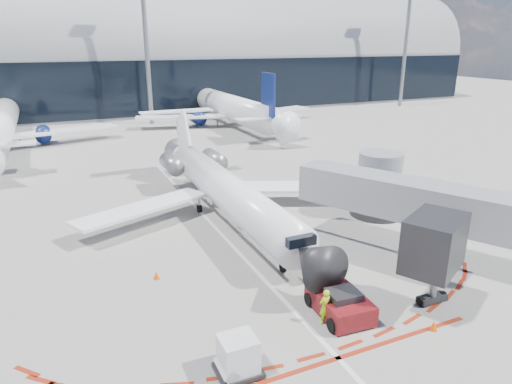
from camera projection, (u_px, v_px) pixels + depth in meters
name	position (u px, v px, depth m)	size (l,w,h in m)	color
ground	(235.00, 249.00, 28.94)	(260.00, 260.00, 0.00)	gray
apron_centerline	(224.00, 237.00, 30.67)	(0.25, 40.00, 0.01)	silver
apron_stop_bar	(338.00, 358.00, 19.00)	(14.00, 0.25, 0.01)	maroon
terminal_building	(101.00, 64.00, 82.41)	(150.00, 24.15, 24.00)	#95979A
jet_bridge	(394.00, 198.00, 29.22)	(10.03, 15.20, 4.90)	gray
light_mast_centre	(146.00, 41.00, 68.44)	(0.70, 0.70, 25.00)	gray
light_mast_east	(406.00, 41.00, 87.99)	(0.70, 0.70, 25.00)	gray
regional_jet	(222.00, 187.00, 33.87)	(21.94, 27.06, 6.78)	white
pushback_tug	(340.00, 303.00, 21.90)	(2.51, 5.45, 1.40)	#550C0E
ramp_worker	(325.00, 307.00, 21.11)	(0.64, 0.42, 1.75)	#B7E317
uld_container	(238.00, 356.00, 17.87)	(1.78, 1.52, 1.65)	black
safety_cone_left	(156.00, 275.00, 25.22)	(0.34, 0.34, 0.47)	#DF4B04
safety_cone_right	(434.00, 325.00, 20.77)	(0.35, 0.35, 0.49)	#DF4B04
bg_airliner_2	(228.00, 89.00, 70.50)	(33.76, 35.74, 10.92)	white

